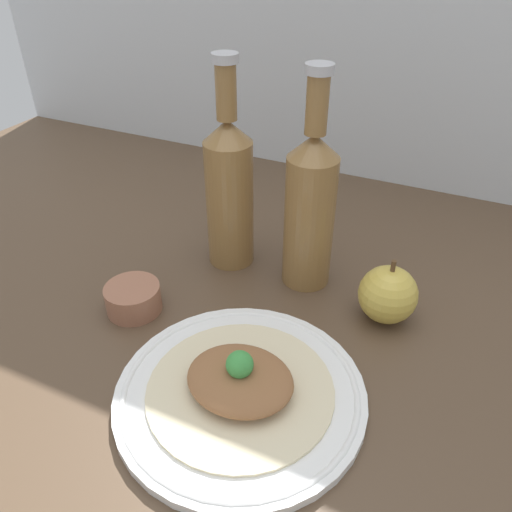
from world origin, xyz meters
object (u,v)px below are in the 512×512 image
object	(u,v)px
dipping_bowl	(133,298)
cider_bottle_right	(310,207)
plated_food	(240,382)
apple	(388,294)
cider_bottle_left	(229,189)
plate	(240,393)

from	to	relation	value
dipping_bowl	cider_bottle_right	bearing A→B (deg)	41.41
plated_food	cider_bottle_right	distance (cm)	26.79
cider_bottle_right	apple	distance (cm)	16.09
plated_food	dipping_bowl	bearing A→B (deg)	159.41
plated_food	apple	bearing A→B (deg)	60.60
plated_food	dipping_bowl	size ratio (longest dim) A/B	2.79
cider_bottle_right	apple	xyz separation A→B (cm)	(13.09, -3.81, -8.55)
cider_bottle_left	apple	xyz separation A→B (cm)	(25.86, -3.81, -8.55)
plated_food	cider_bottle_right	xyz separation A→B (cm)	(-1.23, 24.87, 9.88)
cider_bottle_right	dipping_bowl	distance (cm)	27.97
plate	dipping_bowl	xyz separation A→B (cm)	(-20.64, 7.75, 1.19)
cider_bottle_right	apple	bearing A→B (deg)	-16.23
plate	apple	distance (cm)	24.39
plate	apple	bearing A→B (deg)	60.60
plated_food	dipping_bowl	distance (cm)	22.06
cider_bottle_left	apple	distance (cm)	27.50
plate	cider_bottle_left	bearing A→B (deg)	119.37
cider_bottle_left	cider_bottle_right	size ratio (longest dim) A/B	1.00
cider_bottle_right	plated_food	bearing A→B (deg)	-87.18
dipping_bowl	plated_food	bearing A→B (deg)	-20.59
plate	cider_bottle_right	world-z (taller)	cider_bottle_right
cider_bottle_left	apple	size ratio (longest dim) A/B	3.34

